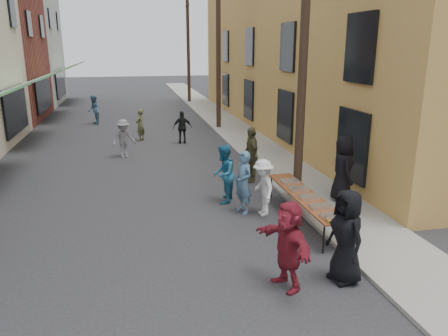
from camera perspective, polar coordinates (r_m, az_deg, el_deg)
name	(u,v)px	position (r m, az deg, el deg)	size (l,w,h in m)	color
ground	(166,256)	(10.13, -7.55, -11.29)	(120.00, 120.00, 0.00)	#28282B
sidewalk	(231,127)	(25.08, 0.87, 5.35)	(2.20, 60.00, 0.10)	gray
building_ochre	(343,37)	(25.83, 15.31, 16.16)	(10.00, 28.00, 10.00)	#B2953F
utility_pole_near	(304,48)	(12.98, 10.37, 15.15)	(0.26, 0.26, 9.00)	#2D2116
utility_pole_mid	(218,47)	(24.51, -0.74, 15.57)	(0.26, 0.26, 9.00)	#2D2116
utility_pole_far	(188,46)	(36.35, -4.70, 15.59)	(0.26, 0.26, 9.00)	#2D2116
serving_table	(304,196)	(11.82, 10.45, -3.63)	(0.70, 4.00, 0.75)	brown
catering_tray_sausage	(332,216)	(10.39, 13.96, -6.15)	(0.50, 0.33, 0.08)	maroon
catering_tray_foil_b	(320,206)	(10.93, 12.48, -4.93)	(0.50, 0.33, 0.08)	#B2B2B7
catering_tray_buns	(309,197)	(11.53, 11.04, -3.75)	(0.50, 0.33, 0.08)	tan
catering_tray_foil_d	(299,189)	(12.14, 9.75, -2.68)	(0.50, 0.33, 0.08)	#B2B2B7
catering_tray_buns_end	(290,181)	(12.76, 8.59, -1.72)	(0.50, 0.33, 0.08)	tan
condiment_jar_a	(329,222)	(10.05, 13.57, -6.88)	(0.07, 0.07, 0.08)	#A57F26
condiment_jar_b	(327,220)	(10.13, 13.33, -6.68)	(0.07, 0.07, 0.08)	#A57F26
condiment_jar_c	(325,219)	(10.21, 13.09, -6.47)	(0.07, 0.07, 0.08)	#A57F26
cup_stack	(346,219)	(10.26, 15.59, -6.42)	(0.08, 0.08, 0.12)	tan
guest_front_a	(346,236)	(9.00, 15.69, -8.61)	(0.94, 0.61, 1.92)	black
guest_front_b	(243,182)	(12.19, 2.56, -1.89)	(0.65, 0.43, 1.78)	#4C7192
guest_front_c	(224,174)	(12.98, -0.06, -0.79)	(0.86, 0.67, 1.77)	teal
guest_front_d	(263,187)	(12.10, 5.14, -2.55)	(1.03, 0.59, 1.59)	white
guest_front_e	(251,154)	(15.07, 3.58, 1.78)	(1.12, 0.46, 1.90)	brown
guest_queue_back	(288,245)	(8.58, 8.36, -9.93)	(1.65, 0.52, 1.78)	maroon
server	(343,169)	(13.28, 15.23, -0.09)	(0.96, 0.63, 1.97)	black
passerby_left	(124,139)	(18.82, -12.98, 3.77)	(1.04, 0.60, 1.61)	slate
passerby_mid	(182,127)	(21.08, -5.45, 5.30)	(0.91, 0.38, 1.56)	black
passerby_right	(140,125)	(22.02, -10.89, 5.55)	(0.57, 0.38, 1.57)	brown
passerby_far	(94,110)	(27.25, -16.61, 7.29)	(0.85, 0.66, 1.74)	teal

